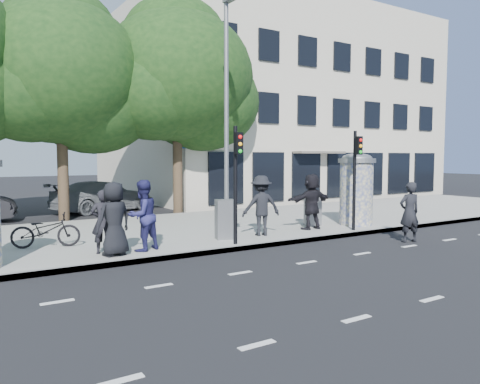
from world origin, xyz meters
TOP-DOWN VIEW (x-y plane):
  - ground at (0.00, 0.00)m, footprint 120.00×120.00m
  - sidewalk at (0.00, 7.50)m, footprint 40.00×8.00m
  - curb at (0.00, 3.55)m, footprint 40.00×0.10m
  - lane_dash_near at (0.00, -2.20)m, footprint 32.00×0.12m
  - lane_dash_far at (0.00, 1.40)m, footprint 32.00×0.12m
  - ad_column_right at (5.20, 4.70)m, footprint 1.36×1.36m
  - traffic_pole_near at (-0.60, 3.79)m, footprint 0.22×0.31m
  - traffic_pole_far at (4.20, 3.79)m, footprint 0.22×0.31m
  - street_lamp at (0.80, 6.63)m, footprint 0.25×0.93m
  - tree_near_left at (-3.50, 12.70)m, footprint 6.80×6.80m
  - tree_center at (1.50, 12.30)m, footprint 7.00×7.00m
  - building at (12.00, 19.99)m, footprint 20.30×15.85m
  - ped_a at (-4.05, 4.15)m, footprint 1.05×0.82m
  - ped_b at (-4.22, 4.58)m, footprint 0.71×0.57m
  - ped_c at (-3.21, 4.37)m, footprint 1.13×1.01m
  - ped_d at (0.88, 4.66)m, footprint 1.39×1.03m
  - ped_f at (3.10, 4.78)m, footprint 1.79×0.64m
  - man_road at (4.56, 1.86)m, footprint 0.79×0.63m
  - bicycle at (-5.34, 6.24)m, footprint 1.11×1.93m
  - cabinet_left at (-0.42, 4.73)m, footprint 0.67×0.56m
  - cabinet_right at (3.74, 5.44)m, footprint 0.61×0.49m
  - car_right at (-1.17, 15.09)m, footprint 3.46×5.51m

SIDE VIEW (x-z plane):
  - ground at x=0.00m, z-range 0.00..0.00m
  - lane_dash_near at x=0.00m, z-range 0.00..0.01m
  - lane_dash_far at x=0.00m, z-range 0.00..0.01m
  - sidewalk at x=0.00m, z-range 0.00..0.15m
  - curb at x=0.00m, z-range -0.01..0.15m
  - bicycle at x=-5.34m, z-range 0.15..1.11m
  - cabinet_right at x=3.74m, z-range 0.15..1.29m
  - car_right at x=-1.17m, z-range 0.00..1.49m
  - cabinet_left at x=-0.42m, z-range 0.15..1.36m
  - man_road at x=4.56m, z-range 0.00..1.89m
  - ped_b at x=-4.22m, z-range 0.15..1.83m
  - ped_a at x=-4.05m, z-range 0.15..2.05m
  - ped_c at x=-3.21m, z-range 0.15..2.06m
  - ped_d at x=0.88m, z-range 0.15..2.08m
  - ped_f at x=3.10m, z-range 0.15..2.08m
  - ad_column_right at x=5.20m, z-range 0.21..2.86m
  - traffic_pole_near at x=-0.60m, z-range 0.53..3.93m
  - traffic_pole_far at x=4.20m, z-range 0.53..3.93m
  - street_lamp at x=0.80m, z-range 0.79..8.79m
  - building at x=12.00m, z-range -0.01..11.99m
  - tree_near_left at x=-3.50m, z-range 1.58..10.55m
  - tree_center at x=1.50m, z-range 1.66..10.96m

